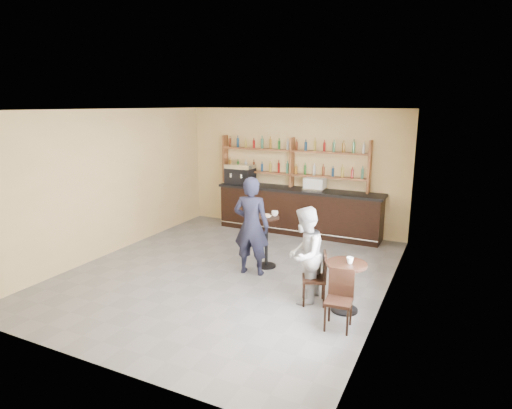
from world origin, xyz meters
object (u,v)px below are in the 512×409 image
at_px(bar_counter, 298,211).
at_px(chair_west, 314,278).
at_px(man_main, 251,226).
at_px(patron_second, 304,255).
at_px(pastry_case, 315,184).
at_px(cafe_table, 345,287).
at_px(espresso_machine, 240,174).
at_px(chair_south, 339,301).
at_px(pedestal_table, 266,242).

bearing_deg(bar_counter, chair_west, -66.10).
bearing_deg(man_main, chair_west, 146.04).
bearing_deg(bar_counter, patron_second, -68.41).
distance_m(pastry_case, cafe_table, 4.27).
xyz_separation_m(espresso_machine, man_main, (1.82, -3.00, -0.47)).
xyz_separation_m(bar_counter, patron_second, (1.47, -3.72, 0.24)).
bearing_deg(cafe_table, chair_south, -85.24).
relative_size(bar_counter, chair_west, 4.84).
height_order(pastry_case, patron_second, patron_second).
bearing_deg(chair_south, pastry_case, 107.74).
bearing_deg(bar_counter, espresso_machine, 180.00).
height_order(bar_counter, pastry_case, pastry_case).
distance_m(espresso_machine, patron_second, 4.93).
distance_m(espresso_machine, man_main, 3.54).
bearing_deg(patron_second, man_main, -120.13).
bearing_deg(chair_south, pedestal_table, 132.82).
height_order(pedestal_table, chair_west, pedestal_table).
height_order(bar_counter, chair_west, bar_counter).
relative_size(cafe_table, chair_south, 0.93).
bearing_deg(cafe_table, espresso_machine, 135.96).
distance_m(espresso_machine, chair_west, 5.11).
relative_size(espresso_machine, chair_south, 0.83).
distance_m(bar_counter, pedestal_table, 2.56).
height_order(chair_south, patron_second, patron_second).
bearing_deg(chair_south, chair_west, 127.82).
relative_size(cafe_table, patron_second, 0.50).
distance_m(chair_west, patron_second, 0.42).
bearing_deg(chair_west, cafe_table, 64.26).
bearing_deg(espresso_machine, chair_west, -46.36).
height_order(pastry_case, pedestal_table, pastry_case).
height_order(espresso_machine, patron_second, espresso_machine).
height_order(pastry_case, chair_south, pastry_case).
height_order(pedestal_table, chair_south, pedestal_table).
relative_size(bar_counter, cafe_table, 5.24).
xyz_separation_m(chair_south, patron_second, (-0.78, 0.66, 0.38)).
bearing_deg(pedestal_table, cafe_table, -32.10).
distance_m(bar_counter, chair_south, 4.93).
bearing_deg(man_main, pastry_case, -104.39).
bearing_deg(pastry_case, pedestal_table, -101.33).
bearing_deg(patron_second, chair_west, 83.79).
bearing_deg(espresso_machine, pedestal_table, -51.01).
relative_size(pastry_case, cafe_table, 0.63).
distance_m(pedestal_table, man_main, 0.64).
bearing_deg(man_main, cafe_table, 150.97).
bearing_deg(chair_south, espresso_machine, 127.21).
relative_size(pedestal_table, cafe_table, 1.30).
bearing_deg(pedestal_table, pastry_case, 85.77).
bearing_deg(man_main, pedestal_table, -113.47).
relative_size(man_main, chair_south, 2.18).
relative_size(espresso_machine, pastry_case, 1.42).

